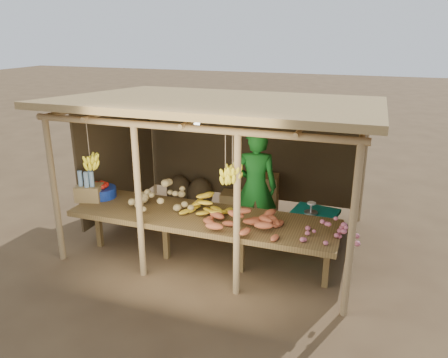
% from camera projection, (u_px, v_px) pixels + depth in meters
% --- Properties ---
extents(ground, '(60.00, 60.00, 0.00)m').
position_uv_depth(ground, '(224.00, 237.00, 7.40)').
color(ground, brown).
rests_on(ground, ground).
extents(stall_structure, '(4.70, 3.50, 2.43)m').
position_uv_depth(stall_structure, '(221.00, 126.00, 6.79)').
color(stall_structure, '#9B7B50').
rests_on(stall_structure, ground).
extents(counter, '(3.90, 1.05, 0.80)m').
position_uv_depth(counter, '(202.00, 219.00, 6.32)').
color(counter, brown).
rests_on(counter, ground).
extents(potato_heap, '(1.28, 1.06, 0.37)m').
position_uv_depth(potato_heap, '(163.00, 197.00, 6.48)').
color(potato_heap, tan).
rests_on(potato_heap, counter).
extents(sweet_potato_heap, '(1.14, 0.78, 0.36)m').
position_uv_depth(sweet_potato_heap, '(241.00, 216.00, 5.83)').
color(sweet_potato_heap, '#AD502C').
rests_on(sweet_potato_heap, counter).
extents(onion_heap, '(0.74, 0.47, 0.35)m').
position_uv_depth(onion_heap, '(333.00, 228.00, 5.48)').
color(onion_heap, '#B6586A').
rests_on(onion_heap, counter).
extents(banana_pile, '(0.73, 0.61, 0.35)m').
position_uv_depth(banana_pile, '(207.00, 203.00, 6.29)').
color(banana_pile, gold).
rests_on(banana_pile, counter).
extents(tomato_basin, '(0.46, 0.46, 0.24)m').
position_uv_depth(tomato_basin, '(102.00, 191.00, 6.96)').
color(tomato_basin, navy).
rests_on(tomato_basin, counter).
extents(bottle_box, '(0.46, 0.40, 0.49)m').
position_uv_depth(bottle_box, '(89.00, 189.00, 6.82)').
color(bottle_box, '#9D7B46').
rests_on(bottle_box, counter).
extents(vendor, '(0.79, 0.61, 1.91)m').
position_uv_depth(vendor, '(255.00, 188.00, 6.96)').
color(vendor, '#186D1E').
rests_on(vendor, ground).
extents(tarp_crate, '(0.78, 0.70, 0.82)m').
position_uv_depth(tarp_crate, '(313.00, 229.00, 6.95)').
color(tarp_crate, brown).
rests_on(tarp_crate, ground).
extents(carton_stack, '(1.10, 0.45, 0.81)m').
position_uv_depth(carton_stack, '(254.00, 199.00, 8.13)').
color(carton_stack, '#9D7B46').
rests_on(carton_stack, ground).
extents(burlap_sacks, '(0.96, 0.51, 0.68)m').
position_uv_depth(burlap_sacks, '(189.00, 190.00, 8.73)').
color(burlap_sacks, '#483821').
rests_on(burlap_sacks, ground).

